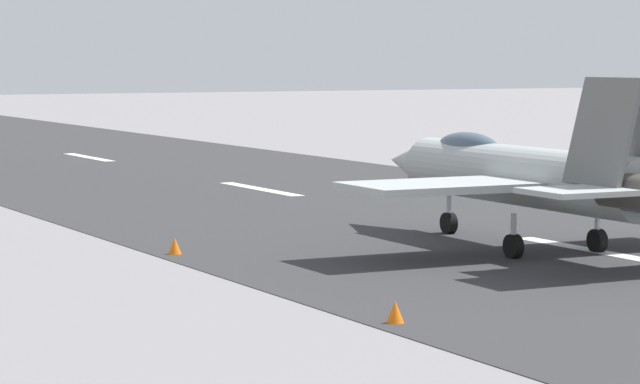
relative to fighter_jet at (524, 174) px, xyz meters
The scene contains 6 objects.
ground_plane 3.19m from the fighter_jet, 125.09° to the right, with size 400.00×400.00×0.00m, color slate.
runway_strip 3.19m from the fighter_jet, 125.50° to the right, with size 240.00×26.00×0.02m.
fighter_jet is the anchor object (origin of this frame).
crew_person 19.58m from the fighter_jet, 35.03° to the right, with size 0.36×0.69×1.70m.
marker_cone_near 14.74m from the fighter_jet, 133.23° to the left, with size 0.44×0.44×0.55m, color orange.
marker_cone_mid 11.51m from the fighter_jet, 70.02° to the left, with size 0.44×0.44×0.55m, color orange.
Camera 1 is at (-39.03, 29.91, 6.27)m, focal length 84.65 mm.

